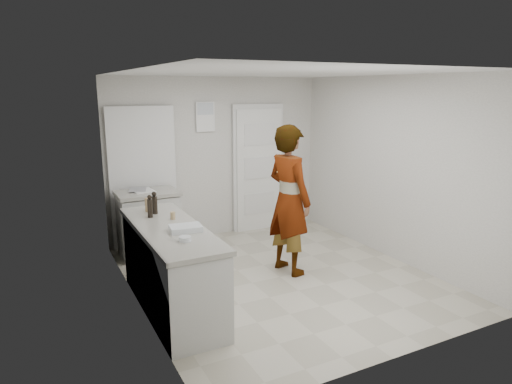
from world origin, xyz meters
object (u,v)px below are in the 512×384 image
spice_jar (173,216)px  baking_dish (186,228)px  person (289,200)px  cake_mix_box (150,204)px  oil_cruet_b (150,207)px  egg_bowl (185,239)px  oil_cruet_a (154,203)px

spice_jar → baking_dish: 0.46m
person → spice_jar: 1.54m
cake_mix_box → oil_cruet_b: size_ratio=0.62×
cake_mix_box → oil_cruet_b: oil_cruet_b is taller
person → oil_cruet_b: size_ratio=7.34×
person → egg_bowl: 1.86m
oil_cruet_b → egg_bowl: oil_cruet_b is taller
oil_cruet_b → egg_bowl: (0.09, -0.95, -0.10)m
oil_cruet_a → spice_jar: bearing=-69.7°
oil_cruet_a → oil_cruet_b: size_ratio=1.00×
spice_jar → cake_mix_box: bearing=107.2°
oil_cruet_b → cake_mix_box: bearing=76.6°
oil_cruet_a → egg_bowl: bearing=-89.9°
egg_bowl → oil_cruet_b: bearing=95.2°
oil_cruet_b → baking_dish: size_ratio=0.76×
person → egg_bowl: bearing=106.4°
cake_mix_box → spice_jar: 0.47m
spice_jar → baking_dish: (-0.01, -0.46, -0.02)m
person → egg_bowl: (-1.65, -0.85, -0.00)m
person → spice_jar: person is taller
spice_jar → oil_cruet_b: bearing=137.1°
cake_mix_box → spice_jar: size_ratio=1.94×
baking_dish → egg_bowl: size_ratio=2.90×
oil_cruet_a → baking_dish: 0.79m
oil_cruet_a → oil_cruet_b: 0.15m
oil_cruet_b → baking_dish: bearing=-73.5°
baking_dish → egg_bowl: 0.32m
person → baking_dish: bearing=98.8°
person → oil_cruet_a: 1.67m
oil_cruet_b → egg_bowl: size_ratio=2.21×
person → oil_cruet_a: size_ratio=7.31×
egg_bowl → cake_mix_box: bearing=91.2°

